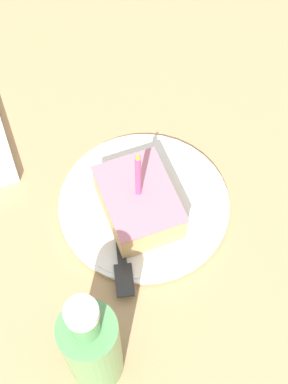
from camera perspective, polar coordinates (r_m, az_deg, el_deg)
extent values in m
cube|color=tan|center=(0.80, 0.91, -0.67)|extent=(2.40, 2.40, 0.04)
cylinder|color=white|center=(0.77, 0.00, -1.32)|extent=(0.23, 0.23, 0.01)
cylinder|color=white|center=(0.77, 0.00, -1.22)|extent=(0.24, 0.24, 0.01)
cube|color=tan|center=(0.73, -0.57, -1.26)|extent=(0.09, 0.12, 0.05)
cube|color=#D17A8C|center=(0.71, -0.59, -0.15)|extent=(0.09, 0.12, 0.01)
cylinder|color=#E04C8C|center=(0.67, -0.62, 1.70)|extent=(0.01, 0.01, 0.08)
cone|color=yellow|center=(0.63, -0.66, 3.87)|extent=(0.01, 0.01, 0.01)
cube|color=#262626|center=(0.75, -2.85, -2.59)|extent=(0.05, 0.15, 0.00)
cube|color=#262626|center=(0.71, -2.13, -9.39)|extent=(0.03, 0.05, 0.00)
cylinder|color=#599959|center=(0.62, -5.50, -16.33)|extent=(0.06, 0.06, 0.15)
cylinder|color=#599959|center=(0.53, -6.40, -13.64)|extent=(0.03, 0.03, 0.04)
cylinder|color=white|center=(0.50, -6.70, -12.70)|extent=(0.03, 0.03, 0.01)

